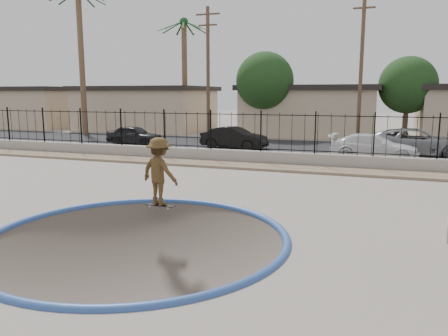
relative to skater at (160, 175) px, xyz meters
name	(u,v)px	position (x,y,z in m)	size (l,w,h in m)	color
ground	(268,180)	(0.75, 10.40, -2.07)	(120.00, 120.00, 2.20)	gray
bowl_pit	(137,238)	(0.75, -2.60, -0.97)	(6.84, 6.84, 1.80)	#4D433B
coping_ring	(137,238)	(0.75, -2.60, -0.97)	(7.04, 7.04, 0.20)	#2D4F95
rock_strip	(254,166)	(0.75, 7.60, -0.92)	(42.00, 1.60, 0.11)	#937960
retaining_wall	(260,158)	(0.75, 8.70, -0.67)	(42.00, 0.45, 0.60)	gray
fence	(261,132)	(0.75, 8.70, 0.53)	(40.00, 0.04, 1.80)	black
street	(288,147)	(0.75, 15.40, -0.95)	(90.00, 8.00, 0.04)	black
house_west_far	(33,106)	(-27.25, 24.90, 1.00)	(10.60, 8.60, 3.90)	tan
house_west	(147,108)	(-14.25, 24.90, 1.00)	(11.60, 8.60, 3.90)	tan
house_center	(311,110)	(0.75, 24.90, 1.00)	(10.60, 8.60, 3.90)	tan
palm_left	(80,32)	(-16.25, 18.40, 6.98)	(2.30, 2.30, 11.30)	brown
palm_mid	(184,51)	(-9.25, 22.40, 5.71)	(2.30, 2.30, 9.30)	brown
utility_pole_left	(208,72)	(-5.25, 17.40, 3.73)	(1.70, 0.24, 9.00)	#473323
utility_pole_mid	(361,65)	(4.75, 17.40, 3.98)	(1.70, 0.24, 9.50)	#473323
street_tree_left	(265,81)	(-2.25, 21.40, 3.22)	(4.32, 4.32, 6.36)	#473323
street_tree_mid	(408,85)	(7.75, 22.40, 2.86)	(3.96, 3.96, 5.83)	#473323
skater	(160,175)	(0.00, 0.00, 0.00)	(1.26, 0.72, 1.95)	brown
skateboard	(160,205)	(0.00, 0.00, -0.91)	(0.90, 0.26, 0.08)	black
car_a	(134,135)	(-8.78, 13.40, -0.33)	(1.44, 3.58, 1.22)	black
car_b	(234,138)	(-2.07, 13.40, -0.29)	(1.37, 3.92, 1.29)	black
car_c	(374,147)	(5.75, 11.80, -0.32)	(1.74, 4.28, 1.24)	white
car_d	(417,143)	(7.83, 13.40, -0.21)	(2.42, 5.24, 1.46)	gray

